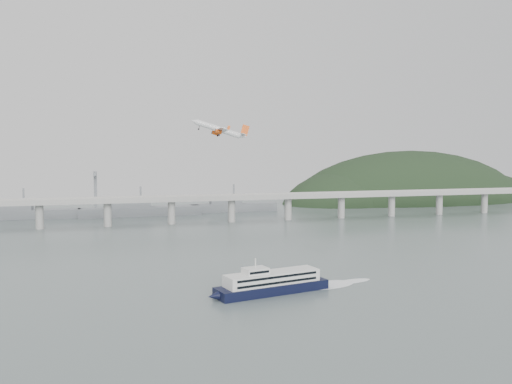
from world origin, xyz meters
name	(u,v)px	position (x,y,z in m)	size (l,w,h in m)	color
ground	(288,276)	(0.00, 0.00, 0.00)	(900.00, 900.00, 0.00)	#576464
bridge	(207,202)	(-1.15, 200.00, 17.65)	(800.00, 22.00, 23.90)	#989896
headland	(420,216)	(285.18, 331.75, -19.34)	(365.00, 155.00, 156.00)	black
distant_fleet	(17,213)	(-155.36, 265.08, 6.22)	(453.00, 60.90, 40.00)	slate
ferry	(272,283)	(-16.23, -26.56, 4.15)	(80.28, 26.96, 15.30)	black
airliner	(220,130)	(-12.48, 93.23, 72.36)	(37.67, 33.94, 13.68)	silver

